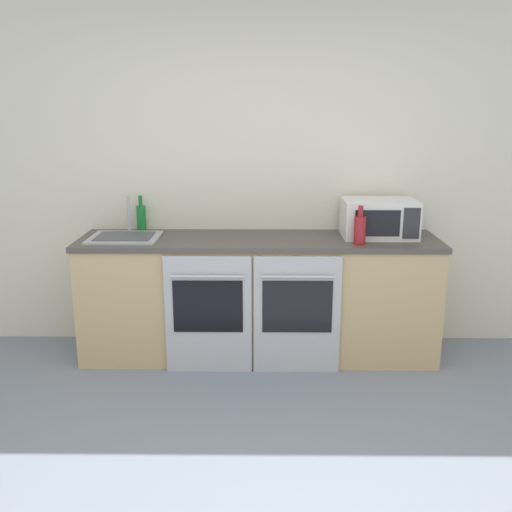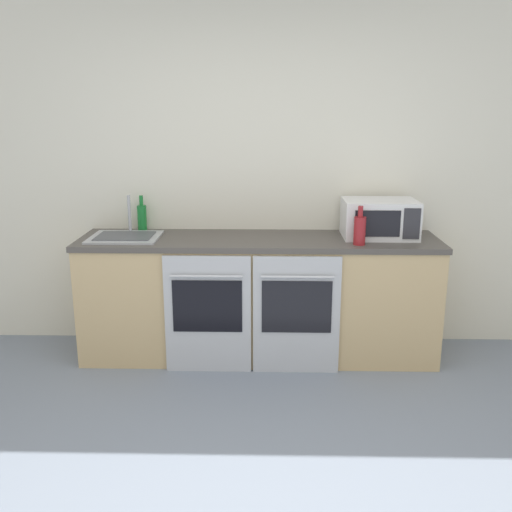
{
  "view_description": "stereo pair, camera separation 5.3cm",
  "coord_description": "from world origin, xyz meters",
  "px_view_note": "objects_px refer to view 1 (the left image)",
  "views": [
    {
      "loc": [
        0.02,
        -2.23,
        1.83
      ],
      "look_at": [
        -0.02,
        1.8,
        0.77
      ],
      "focal_mm": 40.0,
      "sensor_mm": 36.0,
      "label": 1
    },
    {
      "loc": [
        0.07,
        -2.23,
        1.83
      ],
      "look_at": [
        -0.02,
        1.8,
        0.77
      ],
      "focal_mm": 40.0,
      "sensor_mm": 36.0,
      "label": 2
    }
  ],
  "objects_px": {
    "oven_right": "(297,314)",
    "microwave": "(379,218)",
    "oven_left": "(208,314)",
    "sink": "(125,236)",
    "bottle_red": "(360,229)",
    "bottle_green": "(141,217)"
  },
  "relations": [
    {
      "from": "oven_right",
      "to": "sink",
      "type": "height_order",
      "value": "sink"
    },
    {
      "from": "oven_right",
      "to": "bottle_red",
      "type": "xyz_separation_m",
      "value": [
        0.43,
        0.13,
        0.58
      ]
    },
    {
      "from": "oven_right",
      "to": "sink",
      "type": "bearing_deg",
      "value": 166.64
    },
    {
      "from": "microwave",
      "to": "bottle_green",
      "type": "height_order",
      "value": "same"
    },
    {
      "from": "bottle_green",
      "to": "sink",
      "type": "height_order",
      "value": "sink"
    },
    {
      "from": "oven_left",
      "to": "microwave",
      "type": "xyz_separation_m",
      "value": [
        1.22,
        0.38,
        0.61
      ]
    },
    {
      "from": "oven_left",
      "to": "oven_right",
      "type": "height_order",
      "value": "same"
    },
    {
      "from": "bottle_red",
      "to": "sink",
      "type": "height_order",
      "value": "sink"
    },
    {
      "from": "microwave",
      "to": "sink",
      "type": "relative_size",
      "value": 1.06
    },
    {
      "from": "bottle_green",
      "to": "microwave",
      "type": "bearing_deg",
      "value": -5.51
    },
    {
      "from": "bottle_green",
      "to": "sink",
      "type": "bearing_deg",
      "value": -105.62
    },
    {
      "from": "oven_left",
      "to": "bottle_green",
      "type": "xyz_separation_m",
      "value": [
        -0.55,
        0.55,
        0.58
      ]
    },
    {
      "from": "sink",
      "to": "bottle_red",
      "type": "bearing_deg",
      "value": -5.64
    },
    {
      "from": "microwave",
      "to": "bottle_red",
      "type": "bearing_deg",
      "value": -125.73
    },
    {
      "from": "oven_left",
      "to": "bottle_green",
      "type": "distance_m",
      "value": 0.97
    },
    {
      "from": "oven_right",
      "to": "microwave",
      "type": "height_order",
      "value": "microwave"
    },
    {
      "from": "oven_left",
      "to": "bottle_red",
      "type": "height_order",
      "value": "bottle_red"
    },
    {
      "from": "oven_right",
      "to": "bottle_green",
      "type": "distance_m",
      "value": 1.41
    },
    {
      "from": "microwave",
      "to": "bottle_green",
      "type": "relative_size",
      "value": 1.93
    },
    {
      "from": "oven_left",
      "to": "bottle_red",
      "type": "relative_size",
      "value": 3.14
    },
    {
      "from": "microwave",
      "to": "sink",
      "type": "distance_m",
      "value": 1.85
    },
    {
      "from": "oven_right",
      "to": "microwave",
      "type": "xyz_separation_m",
      "value": [
        0.61,
        0.38,
        0.61
      ]
    }
  ]
}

